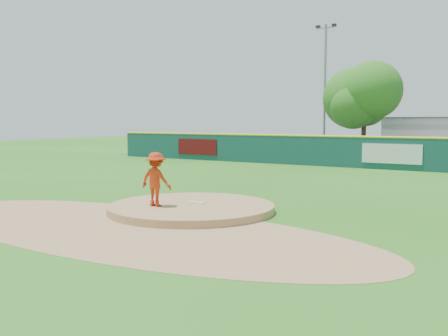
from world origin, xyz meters
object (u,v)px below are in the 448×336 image
Objects in this scene: van at (429,155)px; light_pole_left at (325,84)px; pitcher at (156,179)px; deciduous_tree at (364,100)px; playground_slide at (202,147)px.

light_pole_left is (-9.47, 5.85, 5.27)m from van.
deciduous_tree is (-1.24, 25.89, 3.43)m from pitcher.
light_pole_left is (-5.24, 27.89, 4.93)m from pitcher.
van is at bearing -35.17° from deciduous_tree.
deciduous_tree is at bearing -89.38° from pitcher.
pitcher is 0.64× the size of playground_slide.
playground_slide is 0.37× the size of deciduous_tree.
deciduous_tree reaches higher than playground_slide.
light_pole_left reaches higher than deciduous_tree.
playground_slide is 11.69m from light_pole_left.
playground_slide is at bearing -167.20° from deciduous_tree.
deciduous_tree is 4.72m from light_pole_left.
van is (4.23, 22.04, -0.34)m from pitcher.
pitcher is at bearing -87.25° from deciduous_tree.
pitcher is 27.06m from playground_slide.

